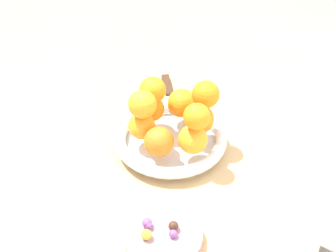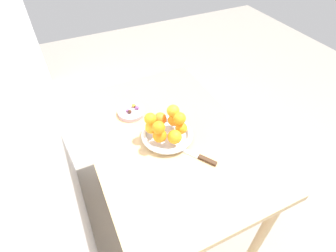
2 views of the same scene
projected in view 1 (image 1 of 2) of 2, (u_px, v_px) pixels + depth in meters
The scene contains 20 objects.
dining_table at pixel (165, 175), 1.23m from camera, with size 1.10×0.76×0.74m.
fruit_bowl at pixel (171, 140), 1.17m from camera, with size 0.26×0.26×0.04m.
candy_dish at pixel (163, 237), 0.97m from camera, with size 0.15×0.15×0.02m, color #B28C99.
orange_0 at pixel (182, 103), 1.19m from camera, with size 0.07×0.07×0.07m, color orange.
orange_1 at pixel (152, 109), 1.18m from camera, with size 0.06×0.06×0.06m, color orange.
orange_2 at pixel (142, 126), 1.13m from camera, with size 0.06×0.06×0.06m, color orange.
orange_3 at pixel (159, 142), 1.08m from camera, with size 0.06×0.06×0.06m, color orange.
orange_4 at pixel (193, 139), 1.09m from camera, with size 0.06×0.06×0.06m, color orange.
orange_5 at pixel (199, 119), 1.14m from camera, with size 0.07×0.07×0.07m, color orange.
orange_6 at pixel (197, 117), 1.05m from camera, with size 0.06×0.06×0.06m, color orange.
orange_7 at pixel (142, 104), 1.09m from camera, with size 0.06×0.06×0.06m, color orange.
orange_8 at pixel (153, 90), 1.13m from camera, with size 0.06×0.06×0.06m, color orange.
orange_9 at pixel (206, 94), 1.11m from camera, with size 0.06×0.06×0.06m, color orange.
candy_ball_0 at pixel (147, 223), 0.97m from camera, with size 0.02×0.02×0.02m, color #8C4C99.
candy_ball_1 at pixel (146, 233), 0.95m from camera, with size 0.01×0.01×0.01m, color #472819.
candy_ball_2 at pixel (173, 226), 0.96m from camera, with size 0.02×0.02×0.02m, color #472819.
candy_ball_3 at pixel (149, 226), 0.96m from camera, with size 0.01×0.01×0.01m, color #8C4C99.
candy_ball_4 at pixel (146, 235), 0.94m from camera, with size 0.02×0.02×0.02m, color gold.
candy_ball_5 at pixel (173, 234), 0.95m from camera, with size 0.02×0.02×0.02m, color #8C4C99.
knife at pixel (171, 100), 1.31m from camera, with size 0.23×0.16×0.01m.
Camera 1 is at (0.80, 0.37, 1.52)m, focal length 55.00 mm.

